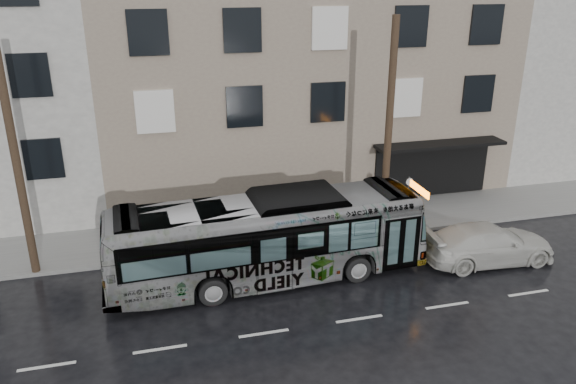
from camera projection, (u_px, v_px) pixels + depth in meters
name	position (u px, v px, depth m)	size (l,w,h in m)	color
ground	(249.00, 293.00, 19.90)	(120.00, 120.00, 0.00)	black
sidewalk	(228.00, 233.00, 24.30)	(90.00, 3.60, 0.15)	gray
building_taupe	(293.00, 74.00, 30.55)	(20.00, 12.00, 11.00)	gray
utility_pole_front	(389.00, 130.00, 22.72)	(0.30, 0.30, 9.00)	#3F301F
utility_pole_rear	(15.00, 157.00, 19.45)	(0.30, 0.30, 9.00)	#3F301F
sign_post	(407.00, 203.00, 24.17)	(0.06, 0.06, 2.40)	slate
bus	(267.00, 239.00, 20.29)	(2.73, 11.66, 3.25)	#B2B2B2
white_sedan	(488.00, 243.00, 21.86)	(2.12, 5.22, 1.52)	beige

